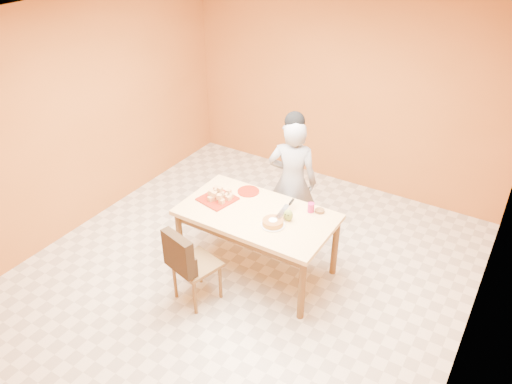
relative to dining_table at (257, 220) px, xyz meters
The scene contains 17 objects.
floor 0.69m from the dining_table, 115.36° to the right, with size 5.00×5.00×0.00m, color silver.
ceiling 2.04m from the dining_table, 115.36° to the right, with size 5.00×5.00×0.00m, color white.
wall_back 2.43m from the dining_table, 92.02° to the left, with size 4.50×4.50×0.00m, color #BD692B.
wall_left 2.44m from the dining_table, behind, with size 5.00×5.00×0.00m, color #BD692B.
wall_right 2.28m from the dining_table, ahead, with size 5.00×5.00×0.00m, color #BD692B.
dining_table is the anchor object (origin of this frame).
dining_chair 0.79m from the dining_table, 112.12° to the right, with size 0.50×0.56×0.88m.
pastry_pile 0.52m from the dining_table, behind, with size 0.31×0.31×0.10m, color #DFAA5F, non-canonical shape.
person 0.74m from the dining_table, 88.16° to the left, with size 0.56×0.37×1.54m, color gray.
pastry_platter 0.50m from the dining_table, behind, with size 0.34×0.34×0.02m, color maroon.
red_dinner_plate 0.43m from the dining_table, 134.39° to the left, with size 0.24×0.24×0.01m, color maroon.
white_cake_plate 0.29m from the dining_table, 23.13° to the right, with size 0.25×0.25×0.01m, color white.
sponge_cake 0.30m from the dining_table, 23.13° to the right, with size 0.21×0.21×0.05m, color #C07531.
cake_server 0.32m from the dining_table, 15.54° to the left, with size 0.05×0.28×0.01m, color silver.
egg_ornament 0.38m from the dining_table, ahead, with size 0.10×0.08×0.12m, color olive.
magenta_glass 0.58m from the dining_table, 33.58° to the left, with size 0.07×0.07×0.10m, color #B41B59.
checker_tin 0.66m from the dining_table, 32.57° to the left, with size 0.10×0.10×0.03m, color #381F0F.
Camera 1 is at (2.31, -3.47, 3.65)m, focal length 35.00 mm.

